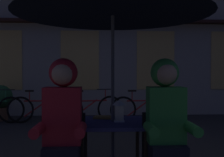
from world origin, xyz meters
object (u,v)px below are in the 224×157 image
(chair_left, at_px, (63,155))
(bicycle_fourth, at_px, (143,109))
(lantern, at_px, (119,110))
(bicycle_second, at_px, (41,109))
(person_left_hooded, at_px, (62,118))
(person_right_hooded, at_px, (166,118))
(bicycle_third, at_px, (90,109))
(book, at_px, (103,117))
(chair_right, at_px, (165,154))
(cafe_table, at_px, (113,131))
(potted_plant, at_px, (1,100))

(chair_left, xyz_separation_m, bicycle_fourth, (1.42, 4.29, -0.14))
(lantern, xyz_separation_m, bicycle_second, (-1.66, 4.01, -0.51))
(lantern, height_order, person_left_hooded, person_left_hooded)
(bicycle_second, bearing_deg, person_right_hooded, -64.79)
(lantern, distance_m, person_right_hooded, 0.58)
(chair_left, xyz_separation_m, bicycle_third, (0.10, 4.32, -0.14))
(person_right_hooded, bearing_deg, chair_left, 176.61)
(bicycle_third, bearing_deg, book, -85.79)
(person_left_hooded, bearing_deg, bicycle_second, 104.21)
(chair_right, distance_m, book, 0.85)
(lantern, xyz_separation_m, chair_left, (-0.55, -0.35, -0.37))
(bicycle_fourth, bearing_deg, chair_left, -108.33)
(bicycle_fourth, bearing_deg, bicycle_third, 178.81)
(bicycle_second, relative_size, book, 8.40)
(chair_left, bearing_deg, cafe_table, 37.55)
(chair_left, distance_m, bicycle_second, 4.50)
(person_left_hooded, height_order, bicycle_third, person_left_hooded)
(person_right_hooded, relative_size, bicycle_fourth, 0.83)
(chair_left, xyz_separation_m, chair_right, (0.96, 0.00, 0.00))
(bicycle_third, relative_size, book, 8.25)
(person_left_hooded, xyz_separation_m, bicycle_fourth, (1.42, 4.35, -0.50))
(lantern, relative_size, bicycle_fourth, 0.14)
(bicycle_third, bearing_deg, potted_plant, 169.98)
(cafe_table, xyz_separation_m, chair_right, (0.48, -0.37, -0.15))
(chair_left, xyz_separation_m, person_right_hooded, (0.96, -0.06, 0.36))
(cafe_table, height_order, chair_right, chair_right)
(chair_right, xyz_separation_m, person_right_hooded, (0.00, -0.06, 0.36))
(person_left_hooded, distance_m, book, 0.72)
(chair_right, xyz_separation_m, bicycle_fourth, (0.46, 4.29, -0.14))
(chair_left, height_order, bicycle_third, chair_left)
(person_right_hooded, relative_size, bicycle_third, 0.85)
(person_left_hooded, bearing_deg, cafe_table, 41.57)
(chair_left, distance_m, chair_right, 0.96)
(chair_right, xyz_separation_m, potted_plant, (-3.20, 4.73, 0.05))
(bicycle_second, relative_size, bicycle_fourth, 1.00)
(potted_plant, bearing_deg, chair_right, -55.94)
(person_right_hooded, relative_size, bicycle_second, 0.83)
(lantern, bearing_deg, cafe_table, 161.92)
(person_left_hooded, xyz_separation_m, bicycle_second, (-1.12, 4.41, -0.50))
(bicycle_fourth, xyz_separation_m, potted_plant, (-3.66, 0.44, 0.20))
(bicycle_third, distance_m, bicycle_fourth, 1.32)
(cafe_table, xyz_separation_m, person_right_hooded, (0.48, -0.43, 0.21))
(cafe_table, bearing_deg, chair_left, -142.45)
(bicycle_second, distance_m, potted_plant, 1.20)
(bicycle_second, bearing_deg, book, -68.53)
(chair_left, height_order, potted_plant, potted_plant)
(chair_left, distance_m, potted_plant, 5.23)
(cafe_table, height_order, bicycle_fourth, bicycle_fourth)
(chair_left, xyz_separation_m, person_left_hooded, (-0.00, -0.06, 0.36))
(person_left_hooded, distance_m, person_right_hooded, 0.96)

